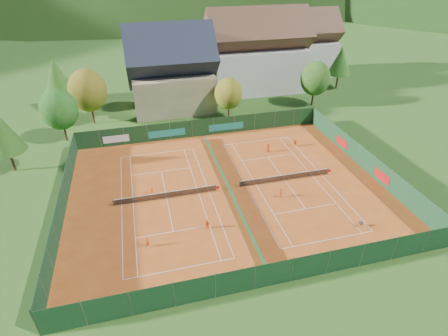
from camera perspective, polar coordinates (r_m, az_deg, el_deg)
ground at (r=45.72m, az=0.63°, el=-3.43°), size 600.00×600.00×0.00m
clay_pad at (r=45.70m, az=0.63°, el=-3.41°), size 40.00×32.00×0.01m
court_markings_left at (r=44.66m, az=-9.36°, el=-4.85°), size 11.03×23.83×0.00m
court_markings_right at (r=48.06m, az=9.88°, el=-1.97°), size 11.03×23.83×0.00m
tennis_net_left at (r=44.38m, az=-9.22°, el=-4.31°), size 13.30×0.10×1.02m
tennis_net_right at (r=47.85m, az=10.11°, el=-1.45°), size 13.30×0.10×1.02m
court_divider at (r=45.42m, az=0.63°, el=-2.90°), size 0.03×28.80×1.00m
fence_north at (r=58.41m, az=-3.91°, el=6.54°), size 40.00×0.10×3.00m
fence_south at (r=33.42m, az=8.12°, el=-16.76°), size 40.00×0.04×3.00m
fence_west at (r=44.92m, az=-24.93°, el=-5.24°), size 0.04×32.00×3.00m
fence_east at (r=53.01m, az=21.99°, el=1.32°), size 0.09×32.00×3.00m
chalet at (r=69.21m, az=-8.54°, el=14.95°), size 16.20×12.00×16.00m
hotel_block_a at (r=78.80m, az=5.31°, el=17.80°), size 21.60×11.00×17.25m
hotel_block_b at (r=91.52m, az=12.32°, el=18.74°), size 17.28×10.00×15.50m
tree_west_front at (r=61.01m, az=-25.34°, el=8.65°), size 5.72×5.72×8.69m
tree_west_mid at (r=65.73m, az=-21.37°, el=11.71°), size 6.44×6.44×9.78m
tree_west_back at (r=74.05m, az=-25.73°, el=13.44°), size 5.60×5.60×10.00m
tree_center at (r=63.90m, az=0.72°, el=12.05°), size 5.01×5.01×7.60m
tree_east_front at (r=72.00m, az=14.68°, el=13.92°), size 5.72×5.72×8.69m
tree_east_mid at (r=83.41m, az=18.47°, el=16.23°), size 5.04×5.04×9.00m
tree_west_side at (r=55.18m, az=-32.60°, el=5.04°), size 5.04×5.04×9.00m
tree_east_back at (r=86.28m, az=10.99°, el=18.18°), size 7.15×7.15×10.86m
mountain_backdrop at (r=280.07m, az=-6.58°, el=18.08°), size 820.00×530.00×242.00m
ball_hopper at (r=42.37m, az=21.42°, el=-8.38°), size 0.34×0.34×0.80m
loose_ball_0 at (r=40.69m, az=-12.22°, el=-9.43°), size 0.07×0.07×0.07m
loose_ball_1 at (r=41.89m, az=13.83°, el=-8.27°), size 0.07×0.07×0.07m
loose_ball_2 at (r=49.29m, az=1.80°, el=-0.48°), size 0.07×0.07×0.07m
player_left_near at (r=38.03m, az=-12.38°, el=-11.78°), size 0.54×0.49×1.24m
player_left_mid at (r=39.27m, az=-2.74°, el=-9.25°), size 0.74×0.71×1.21m
player_left_far at (r=45.07m, az=-11.74°, el=-3.68°), size 0.98×0.70×1.38m
player_right_near at (r=44.36m, az=9.25°, el=-4.08°), size 0.65×0.83×1.32m
player_right_far_a at (r=54.15m, az=7.21°, el=3.31°), size 0.81×0.64×1.46m
player_right_far_b at (r=56.57m, az=11.54°, el=4.09°), size 1.22×0.79×1.25m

